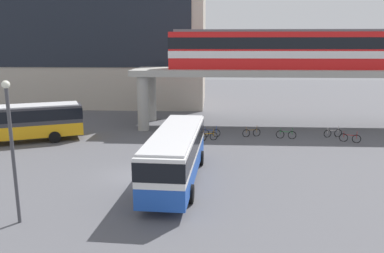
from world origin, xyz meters
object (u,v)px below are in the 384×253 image
at_px(bicycle_orange, 208,137).
at_px(bicycle_green, 286,135).
at_px(bus_main, 176,150).
at_px(bicycle_red, 350,138).
at_px(bus_secondary, 15,120).
at_px(station_building, 104,31).
at_px(bicycle_silver, 333,133).
at_px(bicycle_blue, 211,133).
at_px(train, 294,49).
at_px(bicycle_brown, 251,133).

bearing_deg(bicycle_orange, bicycle_green, 8.97).
relative_size(bus_main, bicycle_red, 6.74).
bearing_deg(bicycle_orange, bus_main, -99.98).
height_order(bus_secondary, bicycle_orange, bus_secondary).
xyz_separation_m(bicycle_orange, bicycle_green, (7.01, 1.11, 0.00)).
relative_size(station_building, bicycle_silver, 16.24).
relative_size(bus_main, bicycle_blue, 6.28).
height_order(bicycle_blue, bicycle_red, same).
xyz_separation_m(station_building, bicycle_silver, (26.50, -20.21, -9.86)).
xyz_separation_m(bus_secondary, bicycle_blue, (16.73, 3.03, -1.63)).
bearing_deg(bicycle_blue, bicycle_silver, 2.78).
bearing_deg(station_building, train, -33.90).
distance_m(train, bicycle_green, 9.25).
bearing_deg(bicycle_red, bus_main, -143.32).
relative_size(station_building, bus_main, 2.55).
bearing_deg(bicycle_brown, bus_secondary, -170.66).
relative_size(bicycle_silver, bicycle_brown, 1.02).
relative_size(bicycle_green, bicycle_red, 1.07).
bearing_deg(bicycle_blue, bicycle_red, -5.99).
bearing_deg(bicycle_blue, bicycle_brown, 5.21).
height_order(station_building, bicycle_orange, station_building).
bearing_deg(bicycle_silver, train, 124.23).
distance_m(train, bus_secondary, 26.80).
xyz_separation_m(bicycle_blue, bicycle_brown, (3.75, 0.34, 0.00)).
relative_size(train, bus_secondary, 2.24).
relative_size(bicycle_red, bicycle_silver, 0.94).
xyz_separation_m(bus_main, bicycle_brown, (5.80, 12.14, -1.63)).
distance_m(bicycle_red, bicycle_brown, 8.49).
height_order(bus_secondary, bicycle_brown, bus_secondary).
height_order(station_building, bicycle_green, station_building).
distance_m(station_building, bicycle_silver, 34.76).
bearing_deg(bicycle_red, bus_secondary, -176.51).
distance_m(bicycle_blue, bicycle_green, 6.79).
bearing_deg(bicycle_orange, station_building, 124.34).
distance_m(station_building, bicycle_green, 32.07).
xyz_separation_m(bicycle_red, bicycle_silver, (-0.91, 1.81, 0.00)).
xyz_separation_m(bus_main, bicycle_green, (8.84, 11.54, -1.63)).
bearing_deg(train, bus_secondary, -162.22).
bearing_deg(bicycle_red, bicycle_blue, 174.01).
height_order(bicycle_red, bicycle_brown, same).
height_order(bus_main, bus_secondary, same).
distance_m(station_building, train, 28.41).
relative_size(bicycle_orange, bicycle_silver, 0.96).
relative_size(bicycle_blue, bicycle_silver, 1.01).
relative_size(train, bicycle_red, 15.03).
relative_size(station_building, train, 1.14).
height_order(train, bicycle_red, train).
xyz_separation_m(bicycle_blue, bicycle_silver, (11.17, 0.54, 0.00)).
relative_size(bus_main, bicycle_silver, 6.37).
distance_m(train, bicycle_silver, 9.22).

